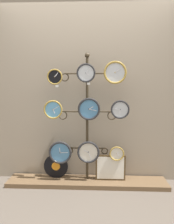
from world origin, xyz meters
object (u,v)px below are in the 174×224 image
(clock_top_left, at_px, (55,77))
(clock_bottom_center, at_px, (88,152))
(picture_frame, at_px, (110,168))
(clock_middle_center, at_px, (89,109))
(display_stand, at_px, (87,138))
(vinyl_record, at_px, (56,166))
(clock_top_center, at_px, (86,73))
(clock_middle_right, at_px, (120,110))
(clock_top_right, at_px, (115,73))
(clock_bottom_right, at_px, (117,154))
(clock_bottom_left, at_px, (60,153))
(clock_middle_left, at_px, (53,110))

(clock_top_left, xyz_separation_m, clock_bottom_center, (0.44, -0.01, -1.01))
(clock_top_left, relative_size, picture_frame, 0.50)
(clock_top_left, bearing_deg, clock_middle_center, -0.20)
(display_stand, relative_size, picture_frame, 4.36)
(clock_top_left, distance_m, vinyl_record, 1.25)
(clock_top_left, xyz_separation_m, vinyl_record, (-0.02, 0.07, -1.25))
(clock_top_left, relative_size, clock_top_center, 0.84)
(clock_middle_center, xyz_separation_m, clock_bottom_center, (-0.01, -0.01, -0.59))
(clock_top_left, distance_m, clock_middle_right, 0.96)
(clock_top_left, height_order, clock_top_right, clock_top_right)
(clock_bottom_right, bearing_deg, clock_bottom_left, -178.24)
(clock_bottom_right, bearing_deg, clock_top_center, -176.61)
(clock_bottom_center, xyz_separation_m, picture_frame, (0.30, 0.05, -0.23))
(display_stand, height_order, clock_bottom_center, display_stand)
(clock_middle_left, distance_m, picture_frame, 1.12)
(clock_middle_left, bearing_deg, clock_middle_right, 2.11)
(clock_bottom_center, xyz_separation_m, vinyl_record, (-0.46, 0.08, -0.24))
(picture_frame, bearing_deg, clock_bottom_center, -170.83)
(clock_middle_center, relative_size, clock_bottom_left, 0.94)
(clock_middle_right, distance_m, vinyl_record, 1.21)
(clock_middle_left, distance_m, clock_middle_center, 0.48)
(clock_middle_left, bearing_deg, clock_middle_center, 2.92)
(clock_middle_left, bearing_deg, vinyl_record, 87.87)
(clock_bottom_left, xyz_separation_m, clock_bottom_center, (0.38, 0.00, 0.01))
(clock_bottom_left, relative_size, picture_frame, 0.77)
(display_stand, height_order, clock_top_right, display_stand)
(clock_top_right, height_order, clock_bottom_left, clock_top_right)
(clock_bottom_center, relative_size, vinyl_record, 0.87)
(clock_middle_left, bearing_deg, clock_bottom_right, 2.48)
(clock_top_left, relative_size, clock_bottom_right, 1.03)
(clock_middle_left, distance_m, clock_bottom_center, 0.74)
(display_stand, height_order, clock_middle_right, display_stand)
(clock_top_center, xyz_separation_m, clock_middle_right, (0.45, 0.02, -0.48))
(clock_middle_right, bearing_deg, clock_bottom_right, 172.91)
(display_stand, xyz_separation_m, clock_bottom_left, (-0.36, -0.10, -0.18))
(clock_middle_right, bearing_deg, clock_top_right, -164.05)
(vinyl_record, bearing_deg, clock_top_left, -73.56)
(clock_bottom_right, bearing_deg, display_stand, 169.56)
(clock_top_right, distance_m, clock_bottom_right, 1.08)
(vinyl_record, distance_m, picture_frame, 0.77)
(vinyl_record, xyz_separation_m, picture_frame, (0.77, -0.03, 0.01))
(clock_top_center, bearing_deg, clock_bottom_left, 179.83)
(clock_middle_center, xyz_separation_m, picture_frame, (0.30, 0.04, -0.82))
(clock_top_right, distance_m, clock_middle_center, 0.58)
(clock_top_center, xyz_separation_m, clock_top_right, (0.38, -0.00, 0.00))
(clock_top_left, distance_m, clock_bottom_left, 1.02)
(clock_middle_left, relative_size, clock_bottom_right, 1.26)
(clock_top_right, height_order, clock_middle_right, clock_top_right)
(clock_bottom_center, height_order, clock_bottom_right, clock_bottom_center)
(clock_bottom_left, distance_m, picture_frame, 0.72)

